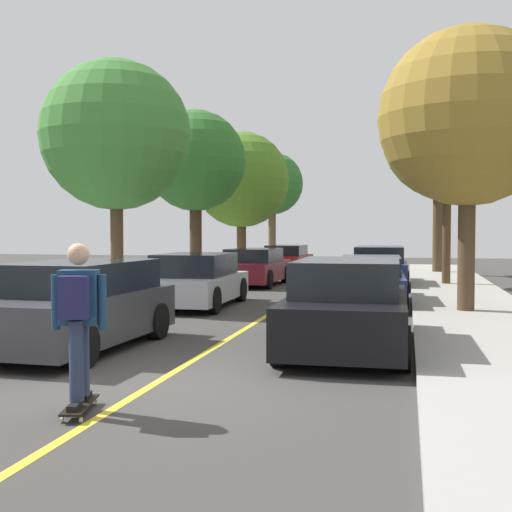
{
  "coord_description": "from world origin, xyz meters",
  "views": [
    {
      "loc": [
        3.09,
        -7.8,
        1.94
      ],
      "look_at": [
        -0.11,
        6.13,
        1.38
      ],
      "focal_mm": 46.24,
      "sensor_mm": 36.0,
      "label": 1
    }
  ],
  "objects_px": {
    "parked_car_left_nearest": "(76,305)",
    "parked_car_left_near": "(195,281)",
    "street_tree_left_farthest": "(272,184)",
    "fire_hydrant": "(113,292)",
    "parked_car_right_nearest": "(348,306)",
    "parked_car_right_far": "(380,267)",
    "street_tree_left_near": "(195,162)",
    "street_tree_left_far": "(241,180)",
    "parked_car_left_far": "(254,267)",
    "parked_car_right_near": "(370,281)",
    "skateboard": "(80,405)",
    "street_tree_right_far": "(439,156)",
    "street_tree_left_nearest": "(116,136)",
    "street_tree_right_nearest": "(468,118)",
    "street_tree_right_near": "(448,135)",
    "parked_car_left_farthest": "(287,260)",
    "skateboarder": "(78,313)"
  },
  "relations": [
    {
      "from": "parked_car_left_far",
      "to": "parked_car_right_nearest",
      "type": "distance_m",
      "value": 12.66
    },
    {
      "from": "parked_car_left_far",
      "to": "street_tree_left_farthest",
      "type": "height_order",
      "value": "street_tree_left_farthest"
    },
    {
      "from": "parked_car_left_nearest",
      "to": "street_tree_left_far",
      "type": "xyz_separation_m",
      "value": [
        -2.22,
        19.76,
        3.55
      ]
    },
    {
      "from": "parked_car_left_farthest",
      "to": "skateboard",
      "type": "xyz_separation_m",
      "value": [
        1.9,
        -22.75,
        -0.54
      ]
    },
    {
      "from": "parked_car_left_nearest",
      "to": "parked_car_right_far",
      "type": "relative_size",
      "value": 0.88
    },
    {
      "from": "street_tree_left_farthest",
      "to": "parked_car_left_far",
      "type": "bearing_deg",
      "value": -81.04
    },
    {
      "from": "parked_car_right_far",
      "to": "street_tree_left_near",
      "type": "bearing_deg",
      "value": -177.45
    },
    {
      "from": "parked_car_left_nearest",
      "to": "parked_car_right_far",
      "type": "xyz_separation_m",
      "value": [
        4.34,
        13.3,
        -0.03
      ]
    },
    {
      "from": "street_tree_left_far",
      "to": "fire_hydrant",
      "type": "distance_m",
      "value": 15.68
    },
    {
      "from": "street_tree_left_nearest",
      "to": "street_tree_left_near",
      "type": "xyz_separation_m",
      "value": [
        0.0,
        6.65,
        -0.0
      ]
    },
    {
      "from": "street_tree_left_near",
      "to": "street_tree_right_nearest",
      "type": "relative_size",
      "value": 0.97
    },
    {
      "from": "street_tree_right_nearest",
      "to": "skateboard",
      "type": "xyz_separation_m",
      "value": [
        -4.66,
        -9.14,
        -4.35
      ]
    },
    {
      "from": "parked_car_right_nearest",
      "to": "fire_hydrant",
      "type": "relative_size",
      "value": 6.27
    },
    {
      "from": "parked_car_right_near",
      "to": "street_tree_right_near",
      "type": "distance_m",
      "value": 7.71
    },
    {
      "from": "street_tree_left_near",
      "to": "street_tree_left_far",
      "type": "height_order",
      "value": "street_tree_left_far"
    },
    {
      "from": "parked_car_right_near",
      "to": "fire_hydrant",
      "type": "height_order",
      "value": "parked_car_right_near"
    },
    {
      "from": "fire_hydrant",
      "to": "parked_car_left_farthest",
      "type": "bearing_deg",
      "value": 84.19
    },
    {
      "from": "street_tree_left_near",
      "to": "parked_car_right_near",
      "type": "bearing_deg",
      "value": -39.79
    },
    {
      "from": "street_tree_left_near",
      "to": "skateboard",
      "type": "relative_size",
      "value": 7.06
    },
    {
      "from": "parked_car_left_far",
      "to": "parked_car_right_near",
      "type": "bearing_deg",
      "value": -50.32
    },
    {
      "from": "parked_car_right_nearest",
      "to": "street_tree_right_nearest",
      "type": "distance_m",
      "value": 6.47
    },
    {
      "from": "street_tree_right_nearest",
      "to": "street_tree_right_far",
      "type": "distance_m",
      "value": 14.32
    },
    {
      "from": "parked_car_left_farthest",
      "to": "skateboarder",
      "type": "height_order",
      "value": "skateboarder"
    },
    {
      "from": "parked_car_left_nearest",
      "to": "parked_car_left_near",
      "type": "bearing_deg",
      "value": 90.02
    },
    {
      "from": "street_tree_right_nearest",
      "to": "street_tree_left_farthest",
      "type": "bearing_deg",
      "value": 112.52
    },
    {
      "from": "street_tree_left_near",
      "to": "street_tree_right_near",
      "type": "distance_m",
      "value": 8.81
    },
    {
      "from": "parked_car_left_near",
      "to": "parked_car_right_nearest",
      "type": "height_order",
      "value": "parked_car_right_nearest"
    },
    {
      "from": "parked_car_left_near",
      "to": "parked_car_right_far",
      "type": "relative_size",
      "value": 0.92
    },
    {
      "from": "parked_car_right_near",
      "to": "street_tree_left_nearest",
      "type": "bearing_deg",
      "value": -169.71
    },
    {
      "from": "skateboarder",
      "to": "parked_car_left_nearest",
      "type": "bearing_deg",
      "value": 118.6
    },
    {
      "from": "parked_car_left_near",
      "to": "street_tree_right_nearest",
      "type": "distance_m",
      "value": 7.59
    },
    {
      "from": "parked_car_left_far",
      "to": "parked_car_right_far",
      "type": "height_order",
      "value": "parked_car_right_far"
    },
    {
      "from": "parked_car_left_far",
      "to": "fire_hydrant",
      "type": "bearing_deg",
      "value": -100.35
    },
    {
      "from": "street_tree_right_near",
      "to": "street_tree_left_nearest",
      "type": "bearing_deg",
      "value": -141.3
    },
    {
      "from": "street_tree_left_near",
      "to": "street_tree_right_far",
      "type": "distance_m",
      "value": 11.23
    },
    {
      "from": "parked_car_right_far",
      "to": "street_tree_right_near",
      "type": "distance_m",
      "value": 4.98
    },
    {
      "from": "parked_car_right_nearest",
      "to": "street_tree_left_far",
      "type": "bearing_deg",
      "value": 109.15
    },
    {
      "from": "street_tree_left_nearest",
      "to": "fire_hydrant",
      "type": "relative_size",
      "value": 8.95
    },
    {
      "from": "street_tree_left_near",
      "to": "skateboarder",
      "type": "relative_size",
      "value": 3.61
    },
    {
      "from": "street_tree_left_far",
      "to": "skateboarder",
      "type": "height_order",
      "value": "street_tree_left_far"
    },
    {
      "from": "parked_car_left_nearest",
      "to": "street_tree_left_nearest",
      "type": "bearing_deg",
      "value": 109.25
    },
    {
      "from": "parked_car_left_far",
      "to": "parked_car_right_nearest",
      "type": "xyz_separation_m",
      "value": [
        4.34,
        -11.89,
        0.07
      ]
    },
    {
      "from": "street_tree_right_near",
      "to": "parked_car_left_far",
      "type": "bearing_deg",
      "value": -174.66
    },
    {
      "from": "street_tree_left_nearest",
      "to": "parked_car_left_nearest",
      "type": "bearing_deg",
      "value": -70.75
    },
    {
      "from": "street_tree_left_farthest",
      "to": "fire_hydrant",
      "type": "distance_m",
      "value": 22.66
    },
    {
      "from": "parked_car_left_farthest",
      "to": "street_tree_right_far",
      "type": "relative_size",
      "value": 0.61
    },
    {
      "from": "street_tree_left_farthest",
      "to": "fire_hydrant",
      "type": "relative_size",
      "value": 8.86
    },
    {
      "from": "parked_car_left_far",
      "to": "skateboard",
      "type": "distance_m",
      "value": 16.36
    },
    {
      "from": "parked_car_left_nearest",
      "to": "street_tree_right_far",
      "type": "relative_size",
      "value": 0.61
    },
    {
      "from": "street_tree_right_far",
      "to": "skateboarder",
      "type": "distance_m",
      "value": 24.27
    }
  ]
}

